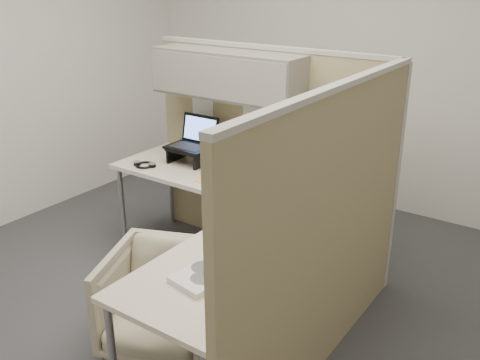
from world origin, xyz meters
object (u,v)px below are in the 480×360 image
Objects in this scene: desk at (232,210)px; keyboard at (275,195)px; office_chair at (163,295)px; monitor_left at (278,142)px.

keyboard reaches higher than desk.
office_chair is at bearing -98.56° from desk.
monitor_left reaches higher than desk.
monitor_left is at bearing 89.96° from desk.
desk is 0.32m from keyboard.
desk is at bearing -107.35° from keyboard.
keyboard is (0.25, 0.85, 0.41)m from office_chair.
keyboard is (0.16, -0.30, -0.26)m from monitor_left.
monitor_left is (0.09, 1.15, 0.67)m from office_chair.
office_chair is at bearing -92.18° from keyboard.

